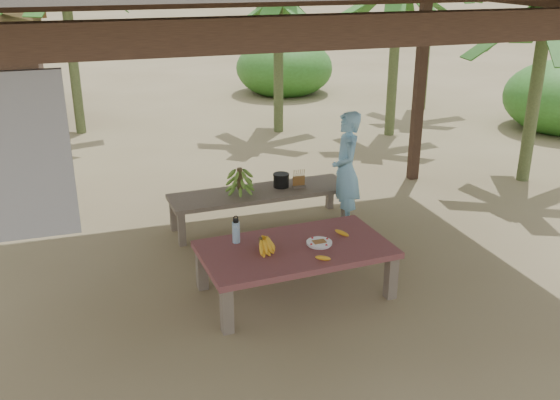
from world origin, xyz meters
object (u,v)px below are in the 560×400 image
object	(u,v)px
bench	(261,195)
plate	(319,243)
cooking_pot	(281,181)
woman	(346,171)
water_flask	(236,231)
ripe_banana_bunch	(261,244)
work_table	(295,253)

from	to	relation	value
bench	plate	bearing A→B (deg)	-89.87
cooking_pot	woman	xyz separation A→B (m)	(0.68, -0.40, 0.18)
water_flask	cooking_pot	world-z (taller)	water_flask
water_flask	ripe_banana_bunch	bearing A→B (deg)	-58.32
cooking_pot	plate	bearing A→B (deg)	-96.38
ripe_banana_bunch	cooking_pot	size ratio (longest dim) A/B	1.37
plate	cooking_pot	bearing A→B (deg)	83.62
bench	plate	world-z (taller)	plate
bench	plate	size ratio (longest dim) A/B	8.97
work_table	plate	xyz separation A→B (m)	(0.23, -0.03, 0.08)
bench	ripe_banana_bunch	bearing A→B (deg)	-108.79
water_flask	cooking_pot	xyz separation A→B (m)	(0.95, 1.50, -0.09)
work_table	water_flask	xyz separation A→B (m)	(-0.51, 0.27, 0.18)
water_flask	cooking_pot	size ratio (longest dim) A/B	1.47
plate	woman	world-z (taller)	woman
work_table	bench	size ratio (longest dim) A/B	0.84
ripe_banana_bunch	woman	world-z (taller)	woman
plate	woman	distance (m)	1.67
water_flask	woman	distance (m)	1.97
work_table	woman	distance (m)	1.79
ripe_banana_bunch	water_flask	xyz separation A→B (m)	(-0.17, 0.27, 0.04)
bench	woman	size ratio (longest dim) A/B	1.56
work_table	cooking_pot	bearing A→B (deg)	72.68
ripe_banana_bunch	cooking_pot	world-z (taller)	ripe_banana_bunch
work_table	ripe_banana_bunch	xyz separation A→B (m)	(-0.35, -0.00, 0.14)
ripe_banana_bunch	water_flask	bearing A→B (deg)	121.68
cooking_pot	bench	bearing A→B (deg)	-166.90
cooking_pot	woman	distance (m)	0.81
plate	water_flask	bearing A→B (deg)	158.02
plate	water_flask	size ratio (longest dim) A/B	0.88
ripe_banana_bunch	woman	size ratio (longest dim) A/B	0.18
cooking_pot	woman	bearing A→B (deg)	-30.13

